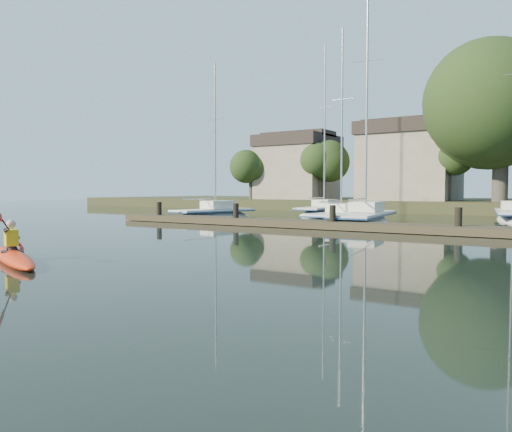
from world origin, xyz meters
The scene contains 8 objects.
ground centered at (0.00, 0.00, 0.00)m, with size 160.00×160.00×0.00m, color black.
kayak centered at (-5.56, -1.42, 0.19)m, with size 4.90×2.51×1.61m.
dock centered at (0.00, 14.00, 0.20)m, with size 34.00×2.00×1.80m.
sailboat_0 centered at (-14.03, 18.33, -0.20)m, with size 3.47×7.84×12.03m.
sailboat_1 centered at (-4.95, 19.32, -0.18)m, with size 2.16×7.99×12.99m.
sailboat_2 centered at (-2.93, 18.22, -0.20)m, with size 3.52×9.92×16.07m.
sailboat_5 centered at (-9.94, 27.43, -0.18)m, with size 2.69×9.07×14.82m.
shore centered at (1.61, 40.29, 3.23)m, with size 90.00×25.25×12.75m.
Camera 1 is at (7.51, -9.15, 1.97)m, focal length 35.00 mm.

